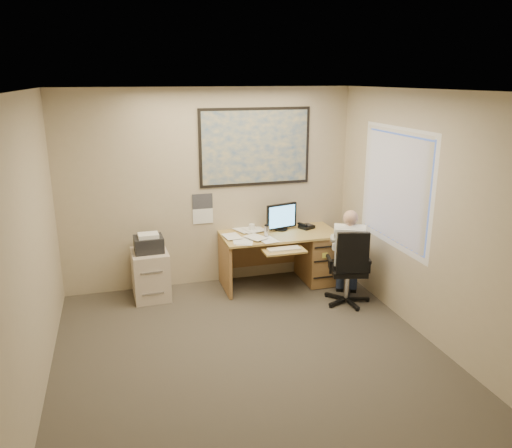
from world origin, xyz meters
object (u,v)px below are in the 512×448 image
object	(u,v)px
desk	(301,252)
filing_cabinet	(150,270)
person	(347,257)
office_chair	(350,282)

from	to	relation	value
desk	filing_cabinet	bearing A→B (deg)	179.22
desk	filing_cabinet	distance (m)	2.10
filing_cabinet	person	distance (m)	2.57
desk	office_chair	bearing A→B (deg)	-68.88
filing_cabinet	office_chair	distance (m)	2.60
desk	filing_cabinet	size ratio (longest dim) A/B	1.80
filing_cabinet	office_chair	size ratio (longest dim) A/B	0.88
desk	person	xyz separation A→B (m)	(0.32, -0.79, 0.17)
desk	office_chair	world-z (taller)	desk
office_chair	person	distance (m)	0.33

